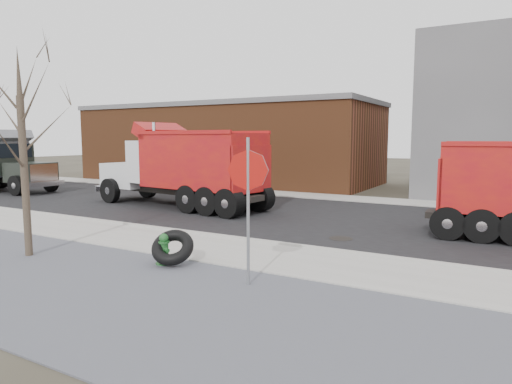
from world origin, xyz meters
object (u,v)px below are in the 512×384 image
Objects in this scene: fire_hydrant at (164,250)px; truck_tire at (173,247)px; stop_sign at (248,187)px; dump_truck_red_b at (184,165)px.

fire_hydrant is 0.24m from truck_tire.
truck_tire is 2.82m from stop_sign.
fire_hydrant is 3.04m from stop_sign.
truck_tire reaches higher than fire_hydrant.
truck_tire is 0.15× the size of dump_truck_red_b.
dump_truck_red_b is at bearing 138.14° from stop_sign.
stop_sign is at bearing -10.14° from truck_tire.
dump_truck_red_b reaches higher than stop_sign.
fire_hydrant is at bearing 175.09° from stop_sign.
truck_tire is at bearing 172.83° from stop_sign.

